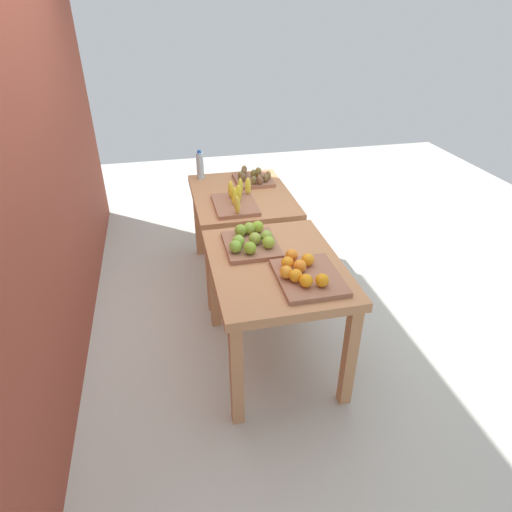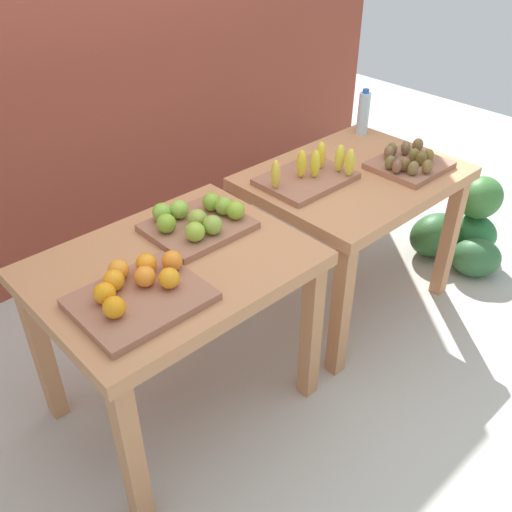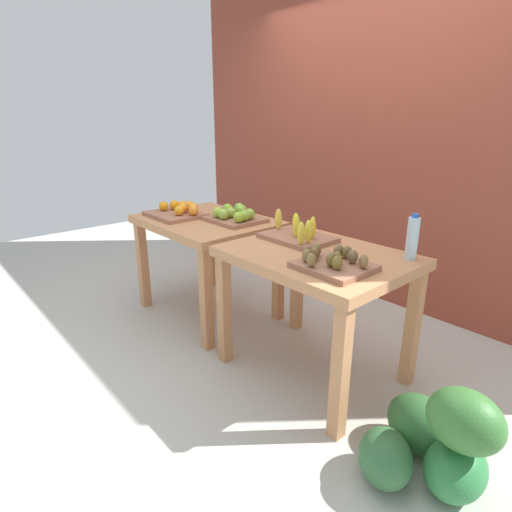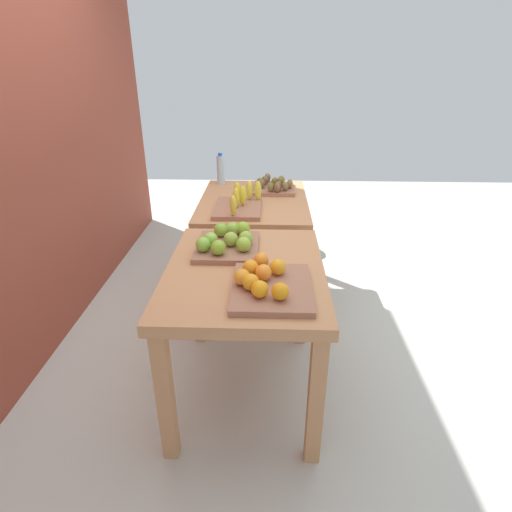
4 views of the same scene
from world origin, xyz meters
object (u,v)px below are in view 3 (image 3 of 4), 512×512
Objects in this scene: orange_bin at (178,211)px; apple_bin at (235,216)px; water_bottle at (412,238)px; display_table_right at (316,271)px; banana_crate at (298,234)px; display_table_left at (207,233)px; watermelon_pile at (432,440)px; kiwi_bin at (332,262)px.

orange_bin is 1.13× the size of apple_bin.
water_bottle is (1.32, 0.18, 0.08)m from apple_bin.
apple_bin reaches higher than display_table_right.
display_table_right is at bearing -145.01° from water_bottle.
banana_crate is at bearing 10.50° from orange_bin.
display_table_right is 1.35m from orange_bin.
display_table_left is at bearing 180.00° from display_table_right.
kiwi_bin is at bearing 174.26° from watermelon_pile.
banana_crate is at bearing 164.64° from watermelon_pile.
orange_bin is 1.12m from banana_crate.
watermelon_pile is at bearing -2.71° from orange_bin.
banana_crate is at bearing -162.94° from water_bottle.
orange_bin is at bearing -152.42° from display_table_left.
display_table_right is at bearing 166.10° from watermelon_pile.
apple_bin is 1.09× the size of kiwi_bin.
apple_bin is 1.16m from kiwi_bin.
display_table_left is 1.37m from kiwi_bin.
display_table_left is 0.29m from apple_bin.
watermelon_pile is (2.22, -0.10, -0.64)m from orange_bin.
kiwi_bin is (0.23, -0.15, 0.15)m from display_table_right.
display_table_right is 0.32m from kiwi_bin.
water_bottle reaches higher than banana_crate.
orange_bin is at bearing 177.29° from watermelon_pile.
watermelon_pile is (0.88, -0.22, -0.49)m from display_table_right.
banana_crate reaches higher than display_table_right.
kiwi_bin is at bearing -33.70° from display_table_right.
apple_bin reaches higher than display_table_left.
water_bottle reaches higher than kiwi_bin.
display_table_right reaches higher than watermelon_pile.
kiwi_bin is 0.92m from watermelon_pile.
watermelon_pile is (1.12, -0.31, -0.65)m from banana_crate.
orange_bin reaches higher than display_table_right.
banana_crate is at bearing 152.64° from kiwi_bin.
watermelon_pile is (0.65, -0.07, -0.64)m from kiwi_bin.
banana_crate is (0.88, 0.09, 0.16)m from display_table_left.
banana_crate reaches higher than watermelon_pile.
display_table_right is 0.92m from apple_bin.
watermelon_pile is at bearing -47.50° from water_bottle.
apple_bin is at bearing 178.42° from banana_crate.
orange_bin reaches higher than display_table_left.
kiwi_bin is at bearing -13.01° from apple_bin.
kiwi_bin is 0.49m from water_bottle.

